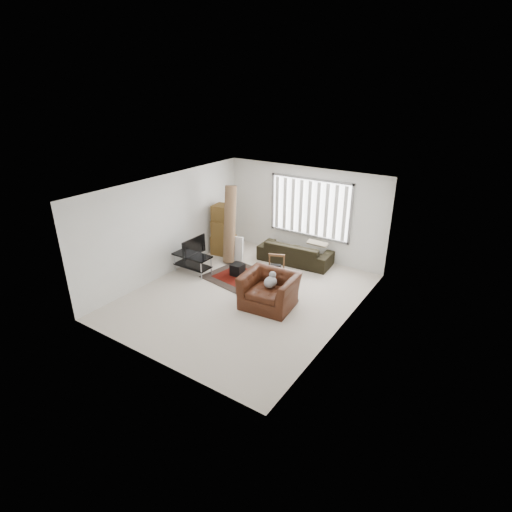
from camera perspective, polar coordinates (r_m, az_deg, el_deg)
The scene contains 11 objects.
room at distance 9.56m, azimuth 0.28°, elevation 4.77°, with size 6.00×6.02×2.71m.
persian_rug at distance 10.63m, azimuth -1.27°, elevation -3.45°, with size 2.41×1.79×0.02m.
tv_stand at distance 11.04m, azimuth -9.08°, elevation -0.53°, with size 1.08×0.49×0.54m.
tv at distance 10.88m, azimuth -9.21°, elevation 1.40°, with size 0.87×0.11×0.50m, color black.
subwoofer at distance 10.84m, azimuth -2.65°, elevation -1.93°, with size 0.32×0.32×0.32m, color black.
moving_boxes at distance 12.08m, azimuth -4.72°, elevation 3.50°, with size 0.69×0.64×1.53m.
white_flatpack at distance 11.73m, azimuth -3.21°, elevation 1.11°, with size 0.57×0.08×0.73m, color silver.
rolled_rug at distance 11.45m, azimuth -3.78°, elevation 4.51°, with size 0.33×0.33×2.20m, color brown.
sofa at distance 11.60m, azimuth 5.62°, elevation 0.98°, with size 2.13×0.92×0.82m, color black.
side_chair at distance 10.16m, azimuth 2.81°, elevation -2.03°, with size 0.58×0.58×0.82m.
armchair at distance 9.28m, azimuth 1.90°, elevation -4.62°, with size 1.33×1.19×0.91m.
Camera 1 is at (5.01, -7.06, 4.83)m, focal length 28.00 mm.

